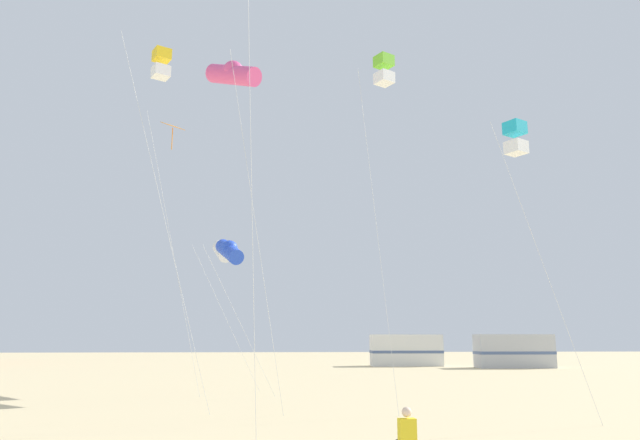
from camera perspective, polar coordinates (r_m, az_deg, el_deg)
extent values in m
cube|color=yellow|center=(12.50, 8.45, -19.67)|extent=(0.36, 0.25, 0.52)
sphere|color=beige|center=(12.45, 8.40, -17.94)|extent=(0.20, 0.20, 0.20)
cylinder|color=silver|center=(26.80, -14.08, -2.89)|extent=(2.74, 1.10, 12.60)
cube|color=orange|center=(29.73, -14.08, 8.83)|extent=(1.22, 1.22, 0.40)
cylinder|color=orange|center=(29.52, -14.14, 7.65)|extent=(0.04, 0.04, 1.10)
cylinder|color=silver|center=(29.01, -9.14, -9.32)|extent=(3.39, 0.87, 6.94)
cylinder|color=white|center=(31.02, -9.47, -2.99)|extent=(1.29, 2.59, 1.48)
sphere|color=white|center=(31.05, -9.46, -2.72)|extent=(0.76, 0.76, 0.76)
cylinder|color=silver|center=(20.45, -14.83, 0.09)|extent=(3.34, 1.54, 12.87)
cube|color=yellow|center=(24.33, -15.09, 15.17)|extent=(0.82, 0.82, 0.44)
cube|color=white|center=(24.03, -15.18, 13.67)|extent=(0.82, 0.82, 0.44)
cylinder|color=silver|center=(15.10, -6.68, 4.90)|extent=(0.54, 0.37, 13.43)
cylinder|color=silver|center=(25.76, -7.85, -9.67)|extent=(3.22, 1.29, 6.45)
cylinder|color=blue|center=(27.67, -8.78, -3.05)|extent=(1.57, 2.58, 1.48)
sphere|color=blue|center=(27.69, -8.77, -2.74)|extent=(0.76, 0.76, 0.76)
cylinder|color=silver|center=(19.19, 20.91, -4.29)|extent=(2.83, 0.04, 9.25)
cube|color=#1EB2D1|center=(21.55, 18.36, 8.44)|extent=(0.82, 0.82, 0.44)
cube|color=white|center=(21.33, 18.48, 6.67)|extent=(0.82, 0.82, 0.44)
cylinder|color=silver|center=(19.45, -6.16, -1.10)|extent=(1.96, 2.04, 11.90)
cylinder|color=#E54C8C|center=(22.25, -8.43, 13.73)|extent=(2.29, 2.23, 1.48)
sphere|color=#E54C8C|center=(22.31, -8.41, 14.08)|extent=(0.76, 0.76, 0.76)
cylinder|color=silver|center=(20.94, 5.53, -0.81)|extent=(1.07, 1.00, 12.64)
cube|color=#72D12D|center=(23.64, 6.20, 15.04)|extent=(0.82, 0.82, 0.44)
cube|color=white|center=(23.34, 6.24, 13.50)|extent=(0.82, 0.82, 0.44)
cube|color=white|center=(55.45, 8.34, -12.38)|extent=(6.48, 2.54, 2.80)
cube|color=#4C608C|center=(55.45, 8.34, -12.52)|extent=(6.53, 2.59, 0.24)
cube|color=#B7BABF|center=(54.04, 18.27, -11.97)|extent=(6.45, 2.46, 2.80)
cube|color=#4C608C|center=(54.04, 18.28, -12.12)|extent=(6.50, 2.50, 0.24)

